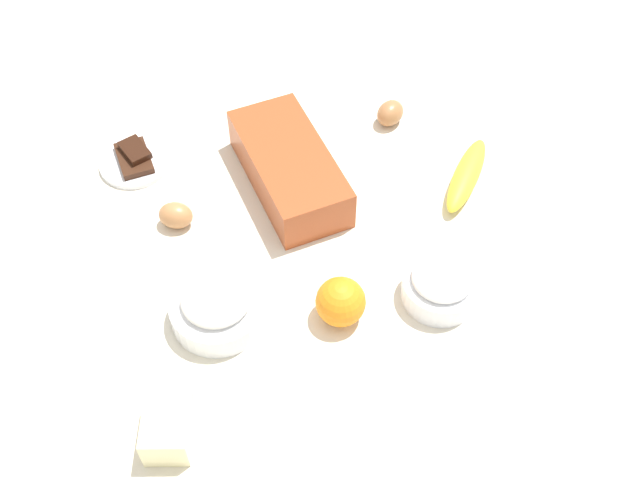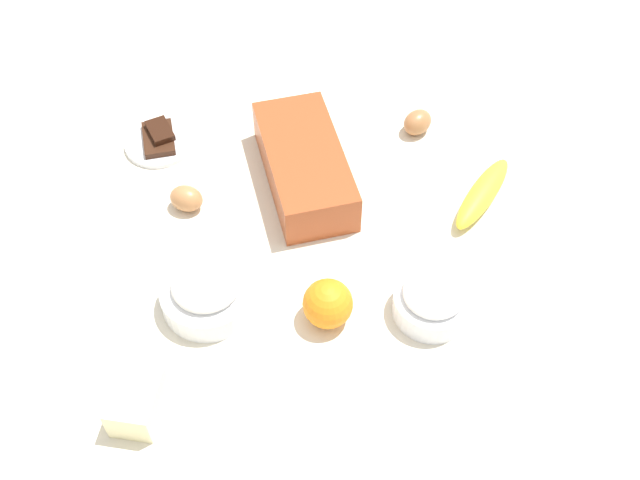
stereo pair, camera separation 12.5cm
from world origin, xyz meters
The scene contains 10 objects.
ground_plane centered at (0.00, 0.00, -0.01)m, with size 2.40×2.40×0.02m, color silver.
loaf_pan centered at (0.17, 0.02, 0.04)m, with size 0.30×0.19×0.08m.
flour_bowl centered at (-0.09, 0.18, 0.03)m, with size 0.15×0.15×0.07m.
sugar_bowl centered at (-0.12, -0.17, 0.03)m, with size 0.12×0.12×0.07m.
banana centered at (0.11, -0.29, 0.02)m, with size 0.19×0.04×0.04m, color yellow.
orange_fruit centered at (-0.12, -0.01, 0.04)m, with size 0.08×0.08×0.08m, color orange.
butter_block centered at (-0.27, 0.27, 0.03)m, with size 0.09×0.06×0.06m, color #F4EDB2.
egg_near_butter centered at (0.12, 0.23, 0.02)m, with size 0.05×0.05×0.06m, color #B57A4A.
egg_beside_bowl centered at (0.29, -0.20, 0.02)m, with size 0.05×0.05×0.06m, color #A46E43.
chocolate_plate centered at (0.28, 0.29, 0.01)m, with size 0.13×0.13×0.03m.
Camera 1 is at (-0.76, 0.15, 1.02)m, focal length 42.94 mm.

